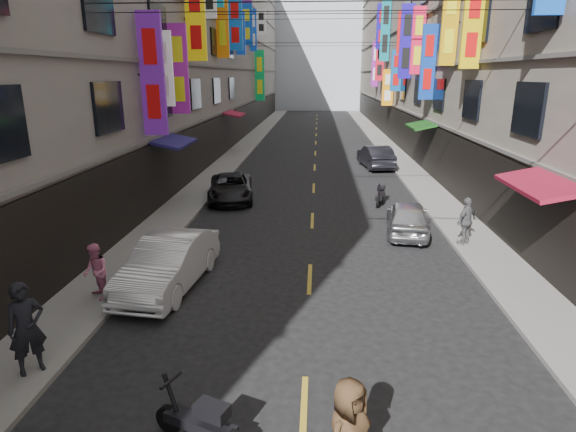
# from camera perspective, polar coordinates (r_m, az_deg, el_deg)

# --- Properties ---
(sidewalk_left) EXTENTS (2.00, 90.00, 0.12)m
(sidewalk_left) POSITION_cam_1_polar(r_m,az_deg,el_deg) (38.25, -5.85, 7.59)
(sidewalk_left) COLOR slate
(sidewalk_left) RESTS_ON ground
(sidewalk_right) EXTENTS (2.00, 90.00, 0.12)m
(sidewalk_right) POSITION_cam_1_polar(r_m,az_deg,el_deg) (38.20, 12.37, 7.28)
(sidewalk_right) COLOR slate
(sidewalk_right) RESTS_ON ground
(building_row_left) EXTENTS (10.14, 90.00, 19.00)m
(building_row_left) POSITION_cam_1_polar(r_m,az_deg,el_deg) (39.40, -15.53, 21.12)
(building_row_left) COLOR gray
(building_row_left) RESTS_ON ground
(building_row_right) EXTENTS (10.14, 90.00, 19.00)m
(building_row_right) POSITION_cam_1_polar(r_m,az_deg,el_deg) (39.30, 22.51, 20.53)
(building_row_right) COLOR gray
(building_row_right) RESTS_ON ground
(haze_block) EXTENTS (18.00, 8.00, 22.00)m
(haze_block) POSITION_cam_1_polar(r_m,az_deg,el_deg) (87.45, 3.62, 19.74)
(haze_block) COLOR #AEB8C2
(haze_block) RESTS_ON ground
(shop_signage) EXTENTS (14.00, 55.00, 12.16)m
(shop_signage) POSITION_cam_1_polar(r_m,az_deg,el_deg) (30.42, 3.34, 22.40)
(shop_signage) COLOR #101ABF
(shop_signage) RESTS_ON ground
(street_awnings) EXTENTS (13.99, 35.20, 0.41)m
(street_awnings) POSITION_cam_1_polar(r_m,az_deg,el_deg) (21.54, -0.31, 8.75)
(street_awnings) COLOR #124615
(street_awnings) RESTS_ON ground
(overhead_cables) EXTENTS (14.00, 38.04, 1.24)m
(overhead_cables) POSITION_cam_1_polar(r_m,az_deg,el_deg) (25.47, 3.39, 22.99)
(overhead_cables) COLOR black
(overhead_cables) RESTS_ON ground
(lane_markings) EXTENTS (0.12, 80.20, 0.01)m
(lane_markings) POSITION_cam_1_polar(r_m,az_deg,el_deg) (34.80, 3.22, 6.68)
(lane_markings) COLOR gold
(lane_markings) RESTS_ON ground
(scooter_crossing) EXTENTS (1.70, 0.87, 1.14)m
(scooter_crossing) POSITION_cam_1_polar(r_m,az_deg,el_deg) (8.61, -10.19, -22.93)
(scooter_crossing) COLOR black
(scooter_crossing) RESTS_ON ground
(scooter_far_right) EXTENTS (0.70, 1.77, 1.14)m
(scooter_far_right) POSITION_cam_1_polar(r_m,az_deg,el_deg) (23.01, 10.89, 2.47)
(scooter_far_right) COLOR black
(scooter_far_right) RESTS_ON ground
(car_left_mid) EXTENTS (2.07, 4.66, 1.49)m
(car_left_mid) POSITION_cam_1_polar(r_m,az_deg,el_deg) (14.11, -13.98, -5.41)
(car_left_mid) COLOR white
(car_left_mid) RESTS_ON ground
(car_left_far) EXTENTS (2.71, 4.71, 1.24)m
(car_left_far) POSITION_cam_1_polar(r_m,az_deg,el_deg) (23.47, -6.81, 3.37)
(car_left_far) COLOR black
(car_left_far) RESTS_ON ground
(car_right_mid) EXTENTS (2.02, 3.98, 1.30)m
(car_right_mid) POSITION_cam_1_polar(r_m,az_deg,el_deg) (18.85, 13.98, -0.16)
(car_right_mid) COLOR #B3B4B8
(car_right_mid) RESTS_ON ground
(car_right_far) EXTENTS (2.17, 4.64, 1.47)m
(car_right_far) POSITION_cam_1_polar(r_m,az_deg,el_deg) (32.11, 10.33, 6.94)
(car_right_far) COLOR #24232A
(car_right_far) RESTS_ON ground
(pedestrian_lnear) EXTENTS (0.95, 0.95, 1.92)m
(pedestrian_lnear) POSITION_cam_1_polar(r_m,az_deg,el_deg) (10.98, -28.59, -11.59)
(pedestrian_lnear) COLOR black
(pedestrian_lnear) RESTS_ON sidewalk_left
(pedestrian_lfar) EXTENTS (0.87, 0.89, 1.52)m
(pedestrian_lfar) POSITION_cam_1_polar(r_m,az_deg,el_deg) (13.72, -21.83, -6.15)
(pedestrian_lfar) COLOR pink
(pedestrian_lfar) RESTS_ON sidewalk_left
(pedestrian_rfar) EXTENTS (1.12, 1.07, 1.69)m
(pedestrian_rfar) POSITION_cam_1_polar(r_m,az_deg,el_deg) (17.89, 20.38, -0.55)
(pedestrian_rfar) COLOR #59585B
(pedestrian_rfar) RESTS_ON sidewalk_right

